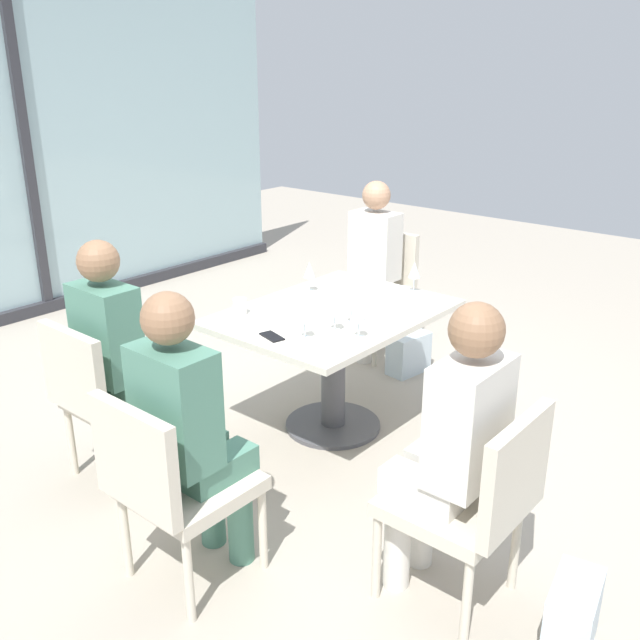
% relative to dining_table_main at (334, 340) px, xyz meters
% --- Properties ---
extents(ground_plane, '(12.00, 12.00, 0.00)m').
position_rel_dining_table_main_xyz_m(ground_plane, '(0.00, 0.00, -0.55)').
color(ground_plane, '#A89E8E').
extents(window_wall_backdrop, '(5.32, 0.10, 2.70)m').
position_rel_dining_table_main_xyz_m(window_wall_backdrop, '(0.00, 3.20, 0.66)').
color(window_wall_backdrop, '#9AB7BC').
rests_on(window_wall_backdrop, ground_plane).
extents(dining_table_main, '(1.28, 0.95, 0.73)m').
position_rel_dining_table_main_xyz_m(dining_table_main, '(0.00, 0.00, 0.00)').
color(dining_table_main, silver).
rests_on(dining_table_main, ground_plane).
extents(chair_front_left, '(0.46, 0.50, 0.87)m').
position_rel_dining_table_main_xyz_m(chair_front_left, '(-0.78, -1.31, -0.06)').
color(chair_front_left, beige).
rests_on(chair_front_left, ground_plane).
extents(chair_far_left, '(0.50, 0.46, 0.87)m').
position_rel_dining_table_main_xyz_m(chair_far_left, '(-1.16, 0.52, -0.06)').
color(chair_far_left, beige).
rests_on(chair_far_left, ground_plane).
extents(chair_far_right, '(0.50, 0.46, 0.87)m').
position_rel_dining_table_main_xyz_m(chair_far_right, '(1.16, 0.52, -0.06)').
color(chair_far_right, beige).
rests_on(chair_far_right, ground_plane).
extents(chair_side_end, '(0.50, 0.46, 0.87)m').
position_rel_dining_table_main_xyz_m(chair_side_end, '(-1.45, -0.35, -0.06)').
color(chair_side_end, beige).
rests_on(chair_side_end, ground_plane).
extents(person_front_left, '(0.34, 0.39, 1.26)m').
position_rel_dining_table_main_xyz_m(person_front_left, '(-0.78, -1.21, 0.15)').
color(person_front_left, silver).
rests_on(person_front_left, ground_plane).
extents(person_far_left, '(0.39, 0.34, 1.26)m').
position_rel_dining_table_main_xyz_m(person_far_left, '(-1.05, 0.52, 0.15)').
color(person_far_left, '#4C7F6B').
rests_on(person_far_left, ground_plane).
extents(person_far_right, '(0.39, 0.34, 1.26)m').
position_rel_dining_table_main_xyz_m(person_far_right, '(1.05, 0.52, 0.15)').
color(person_far_right, silver).
rests_on(person_far_right, ground_plane).
extents(person_side_end, '(0.39, 0.34, 1.26)m').
position_rel_dining_table_main_xyz_m(person_side_end, '(-1.34, -0.35, 0.15)').
color(person_side_end, '#4C7F6B').
rests_on(person_side_end, ground_plane).
extents(wine_glass_0, '(0.07, 0.07, 0.18)m').
position_rel_dining_table_main_xyz_m(wine_glass_0, '(-0.10, -0.20, 0.31)').
color(wine_glass_0, silver).
rests_on(wine_glass_0, dining_table_main).
extents(wine_glass_1, '(0.07, 0.07, 0.18)m').
position_rel_dining_table_main_xyz_m(wine_glass_1, '(-0.24, -0.20, 0.31)').
color(wine_glass_1, silver).
rests_on(wine_glass_1, dining_table_main).
extents(wine_glass_2, '(0.07, 0.07, 0.18)m').
position_rel_dining_table_main_xyz_m(wine_glass_2, '(-0.24, -0.35, 0.31)').
color(wine_glass_2, silver).
rests_on(wine_glass_2, dining_table_main).
extents(wine_glass_3, '(0.07, 0.07, 0.18)m').
position_rel_dining_table_main_xyz_m(wine_glass_3, '(0.17, 0.33, 0.31)').
color(wine_glass_3, silver).
rests_on(wine_glass_3, dining_table_main).
extents(wine_glass_4, '(0.07, 0.07, 0.18)m').
position_rel_dining_table_main_xyz_m(wine_glass_4, '(0.57, -0.16, 0.31)').
color(wine_glass_4, silver).
rests_on(wine_glass_4, dining_table_main).
extents(wine_glass_5, '(0.07, 0.07, 0.18)m').
position_rel_dining_table_main_xyz_m(wine_glass_5, '(-0.42, -0.15, 0.31)').
color(wine_glass_5, silver).
rests_on(wine_glass_5, dining_table_main).
extents(coffee_cup, '(0.08, 0.08, 0.09)m').
position_rel_dining_table_main_xyz_m(coffee_cup, '(-0.38, 0.36, 0.22)').
color(coffee_cup, white).
rests_on(coffee_cup, dining_table_main).
extents(cell_phone_on_table, '(0.11, 0.16, 0.01)m').
position_rel_dining_table_main_xyz_m(cell_phone_on_table, '(-0.51, -0.01, 0.18)').
color(cell_phone_on_table, black).
rests_on(cell_phone_on_table, dining_table_main).
extents(handbag_0, '(0.32, 0.21, 0.28)m').
position_rel_dining_table_main_xyz_m(handbag_0, '(-0.73, -1.72, -0.41)').
color(handbag_0, silver).
rests_on(handbag_0, ground_plane).
extents(handbag_1, '(0.34, 0.26, 0.28)m').
position_rel_dining_table_main_xyz_m(handbag_1, '(-0.94, 0.14, -0.41)').
color(handbag_1, '#A3704C').
rests_on(handbag_1, ground_plane).
extents(handbag_2, '(0.32, 0.20, 0.28)m').
position_rel_dining_table_main_xyz_m(handbag_2, '(0.94, 0.09, -0.41)').
color(handbag_2, silver).
rests_on(handbag_2, ground_plane).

